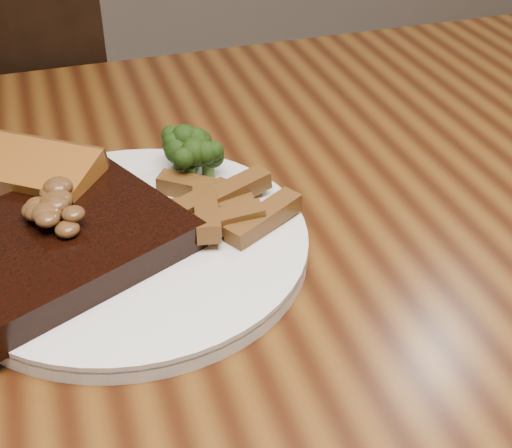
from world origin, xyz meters
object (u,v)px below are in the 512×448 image
at_px(plate, 132,246).
at_px(potato_wedges, 226,214).
at_px(dining_table, 242,357).
at_px(steak, 54,245).
at_px(garlic_bread, 40,191).

bearing_deg(plate, potato_wedges, -3.54).
distance_m(dining_table, potato_wedges, 0.13).
bearing_deg(dining_table, potato_wedges, 87.44).
bearing_deg(steak, garlic_bread, 68.16).
bearing_deg(potato_wedges, steak, -178.89).
distance_m(dining_table, steak, 0.18).
relative_size(plate, steak, 1.53).
xyz_separation_m(dining_table, steak, (-0.13, 0.04, 0.12)).
bearing_deg(plate, dining_table, -33.73).
height_order(plate, potato_wedges, potato_wedges).
distance_m(plate, garlic_bread, 0.10).
xyz_separation_m(plate, steak, (-0.06, -0.01, 0.02)).
xyz_separation_m(steak, garlic_bread, (-0.00, 0.08, -0.00)).
bearing_deg(garlic_bread, plate, -14.48).
bearing_deg(steak, dining_table, -42.87).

